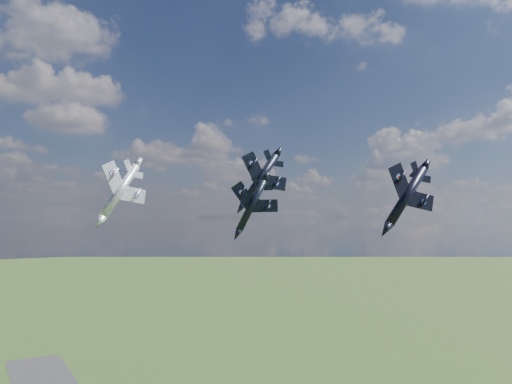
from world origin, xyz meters
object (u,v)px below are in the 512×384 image
jet_right_navy (407,196)px  jet_high_navy (260,179)px  jet_left_silver (120,191)px  jet_lead_navy (252,205)px

jet_right_navy → jet_high_navy: (-4.53, 32.87, 4.43)m
jet_high_navy → jet_left_silver: (-28.41, -4.31, -3.24)m
jet_high_navy → jet_left_silver: jet_high_navy is taller
jet_lead_navy → jet_high_navy: bearing=78.1°
jet_lead_navy → jet_high_navy: (8.22, 11.00, 5.38)m
jet_lead_navy → jet_right_navy: (12.75, -21.87, 0.96)m
jet_right_navy → jet_high_navy: jet_high_navy is taller
jet_right_navy → jet_left_silver: size_ratio=0.99×
jet_lead_navy → jet_left_silver: (-20.19, 6.69, 2.14)m
jet_lead_navy → jet_left_silver: size_ratio=0.90×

